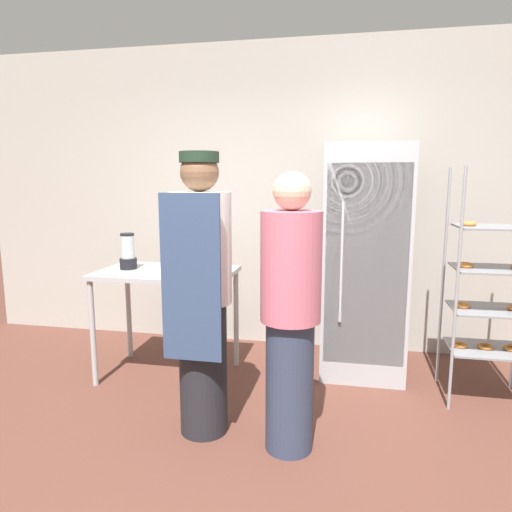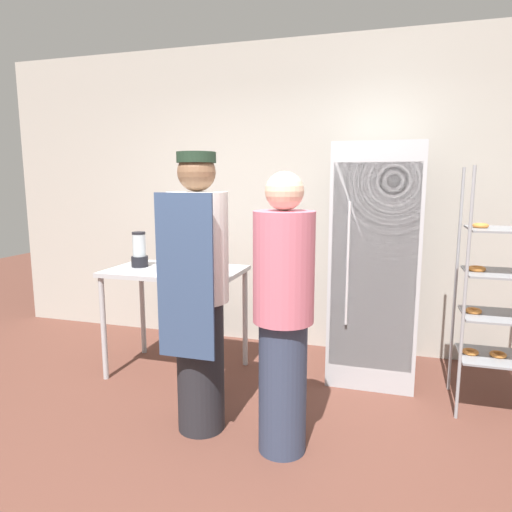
{
  "view_description": "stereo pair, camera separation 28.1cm",
  "coord_description": "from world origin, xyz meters",
  "px_view_note": "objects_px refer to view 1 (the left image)",
  "views": [
    {
      "loc": [
        0.55,
        -2.2,
        1.6
      ],
      "look_at": [
        -0.03,
        0.73,
        1.11
      ],
      "focal_mm": 32.0,
      "sensor_mm": 36.0,
      "label": 1
    },
    {
      "loc": [
        0.82,
        -2.13,
        1.6
      ],
      "look_at": [
        -0.03,
        0.73,
        1.11
      ],
      "focal_mm": 32.0,
      "sensor_mm": 36.0,
      "label": 2
    }
  ],
  "objects_px": {
    "donut_box": "(183,264)",
    "refrigerator": "(364,261)",
    "person_baker": "(202,292)",
    "blender_pitcher": "(128,253)",
    "baking_rack": "(490,290)",
    "person_customer": "(290,313)"
  },
  "relations": [
    {
      "from": "refrigerator",
      "to": "baking_rack",
      "type": "bearing_deg",
      "value": -22.11
    },
    {
      "from": "blender_pitcher",
      "to": "person_baker",
      "type": "distance_m",
      "value": 1.18
    },
    {
      "from": "person_baker",
      "to": "refrigerator",
      "type": "bearing_deg",
      "value": 49.39
    },
    {
      "from": "refrigerator",
      "to": "blender_pitcher",
      "type": "xyz_separation_m",
      "value": [
        -1.9,
        -0.41,
        0.08
      ]
    },
    {
      "from": "refrigerator",
      "to": "person_baker",
      "type": "distance_m",
      "value": 1.57
    },
    {
      "from": "person_baker",
      "to": "blender_pitcher",
      "type": "bearing_deg",
      "value": 138.35
    },
    {
      "from": "donut_box",
      "to": "blender_pitcher",
      "type": "relative_size",
      "value": 0.97
    },
    {
      "from": "donut_box",
      "to": "person_baker",
      "type": "height_order",
      "value": "person_baker"
    },
    {
      "from": "person_baker",
      "to": "person_customer",
      "type": "xyz_separation_m",
      "value": [
        0.56,
        -0.09,
        -0.08
      ]
    },
    {
      "from": "refrigerator",
      "to": "person_baker",
      "type": "relative_size",
      "value": 1.06
    },
    {
      "from": "donut_box",
      "to": "refrigerator",
      "type": "bearing_deg",
      "value": 13.56
    },
    {
      "from": "refrigerator",
      "to": "donut_box",
      "type": "distance_m",
      "value": 1.49
    },
    {
      "from": "baking_rack",
      "to": "blender_pitcher",
      "type": "distance_m",
      "value": 2.78
    },
    {
      "from": "baking_rack",
      "to": "person_customer",
      "type": "relative_size",
      "value": 1.03
    },
    {
      "from": "baking_rack",
      "to": "person_customer",
      "type": "height_order",
      "value": "baking_rack"
    },
    {
      "from": "blender_pitcher",
      "to": "person_baker",
      "type": "relative_size",
      "value": 0.17
    },
    {
      "from": "person_customer",
      "to": "baking_rack",
      "type": "bearing_deg",
      "value": 34.74
    },
    {
      "from": "donut_box",
      "to": "person_baker",
      "type": "relative_size",
      "value": 0.16
    },
    {
      "from": "refrigerator",
      "to": "donut_box",
      "type": "height_order",
      "value": "refrigerator"
    },
    {
      "from": "donut_box",
      "to": "blender_pitcher",
      "type": "height_order",
      "value": "blender_pitcher"
    },
    {
      "from": "baking_rack",
      "to": "blender_pitcher",
      "type": "xyz_separation_m",
      "value": [
        -2.78,
        -0.05,
        0.19
      ]
    },
    {
      "from": "refrigerator",
      "to": "blender_pitcher",
      "type": "height_order",
      "value": "refrigerator"
    }
  ]
}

